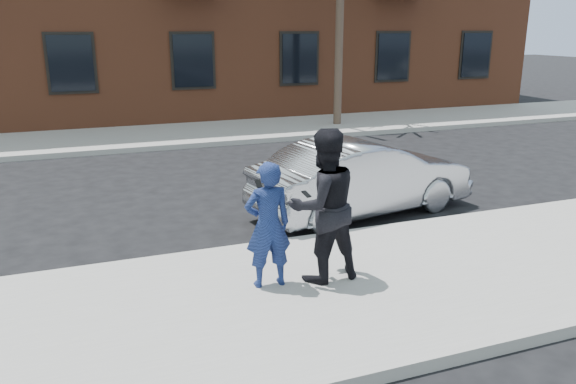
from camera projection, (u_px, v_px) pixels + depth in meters
name	position (u px, v px, depth m)	size (l,w,h in m)	color
ground	(385.00, 281.00, 7.56)	(100.00, 100.00, 0.00)	black
near_sidewalk	(395.00, 283.00, 7.31)	(50.00, 3.50, 0.15)	gray
near_curb	(336.00, 237.00, 8.93)	(50.00, 0.10, 0.15)	#999691
far_sidewalk	(204.00, 133.00, 17.64)	(50.00, 3.50, 0.15)	gray
far_curb	(218.00, 144.00, 16.02)	(50.00, 0.10, 0.15)	#999691
silver_sedan	(363.00, 177.00, 10.11)	(1.45, 4.15, 1.37)	#999BA3
man_hoodie	(268.00, 225.00, 6.88)	(0.59, 0.49, 1.60)	navy
man_peacoat	(323.00, 206.00, 7.02)	(1.02, 0.82, 1.97)	black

